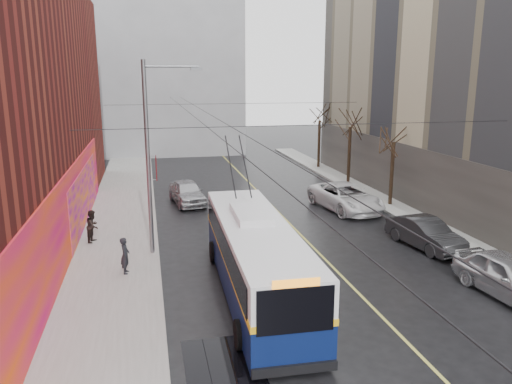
# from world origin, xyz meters

# --- Properties ---
(ground) EXTENTS (140.00, 140.00, 0.00)m
(ground) POSITION_xyz_m (0.00, 0.00, 0.00)
(ground) COLOR black
(ground) RESTS_ON ground
(sidewalk_left) EXTENTS (4.00, 60.00, 0.15)m
(sidewalk_left) POSITION_xyz_m (-8.00, 12.00, 0.07)
(sidewalk_left) COLOR gray
(sidewalk_left) RESTS_ON ground
(sidewalk_right) EXTENTS (2.00, 60.00, 0.15)m
(sidewalk_right) POSITION_xyz_m (9.00, 12.00, 0.07)
(sidewalk_right) COLOR gray
(sidewalk_right) RESTS_ON ground
(lane_line) EXTENTS (0.12, 50.00, 0.01)m
(lane_line) POSITION_xyz_m (1.50, 14.00, 0.00)
(lane_line) COLOR #BFB74C
(lane_line) RESTS_ON ground
(building_far) EXTENTS (20.50, 12.10, 18.00)m
(building_far) POSITION_xyz_m (-6.00, 44.99, 9.02)
(building_far) COLOR gray
(building_far) RESTS_ON ground
(streetlight_pole) EXTENTS (2.65, 0.60, 9.00)m
(streetlight_pole) POSITION_xyz_m (-6.14, 10.00, 4.85)
(streetlight_pole) COLOR slate
(streetlight_pole) RESTS_ON ground
(catenary_wires) EXTENTS (18.00, 60.00, 0.22)m
(catenary_wires) POSITION_xyz_m (-2.54, 14.77, 6.25)
(catenary_wires) COLOR black
(tree_near) EXTENTS (3.20, 3.20, 6.40)m
(tree_near) POSITION_xyz_m (9.00, 16.00, 4.98)
(tree_near) COLOR black
(tree_near) RESTS_ON ground
(tree_mid) EXTENTS (3.20, 3.20, 6.68)m
(tree_mid) POSITION_xyz_m (9.00, 23.00, 5.25)
(tree_mid) COLOR black
(tree_mid) RESTS_ON ground
(tree_far) EXTENTS (3.20, 3.20, 6.57)m
(tree_far) POSITION_xyz_m (9.00, 30.00, 5.14)
(tree_far) COLOR black
(tree_far) RESTS_ON ground
(puddle) EXTENTS (2.25, 3.41, 0.01)m
(puddle) POSITION_xyz_m (-4.45, 0.04, 0.00)
(puddle) COLOR black
(puddle) RESTS_ON ground
(pigeons_flying) EXTENTS (3.44, 4.21, 1.27)m
(pigeons_flying) POSITION_xyz_m (-2.39, 9.82, 7.70)
(pigeons_flying) COLOR slate
(trolleybus) EXTENTS (2.97, 11.77, 5.54)m
(trolleybus) POSITION_xyz_m (-2.45, 4.72, 1.54)
(trolleybus) COLOR #091544
(trolleybus) RESTS_ON ground
(parked_car_a) EXTENTS (2.37, 5.00, 1.65)m
(parked_car_a) POSITION_xyz_m (7.00, 2.40, 0.83)
(parked_car_a) COLOR silver
(parked_car_a) RESTS_ON ground
(parked_car_b) EXTENTS (2.26, 4.69, 1.48)m
(parked_car_b) POSITION_xyz_m (6.86, 8.19, 0.74)
(parked_car_b) COLOR #29292C
(parked_car_b) RESTS_ON ground
(parked_car_c) EXTENTS (3.66, 6.34, 1.66)m
(parked_car_c) POSITION_xyz_m (5.80, 15.78, 0.83)
(parked_car_c) COLOR silver
(parked_car_c) RESTS_ON ground
(following_car) EXTENTS (2.47, 4.82, 1.57)m
(following_car) POSITION_xyz_m (-3.87, 19.48, 0.78)
(following_car) COLOR #ACAEB1
(following_car) RESTS_ON ground
(pedestrian_a) EXTENTS (0.43, 0.60, 1.57)m
(pedestrian_a) POSITION_xyz_m (-7.44, 7.63, 0.93)
(pedestrian_a) COLOR black
(pedestrian_a) RESTS_ON sidewalk_left
(pedestrian_b) EXTENTS (0.84, 0.95, 1.64)m
(pedestrian_b) POSITION_xyz_m (-9.16, 12.21, 0.97)
(pedestrian_b) COLOR black
(pedestrian_b) RESTS_ON sidewalk_left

